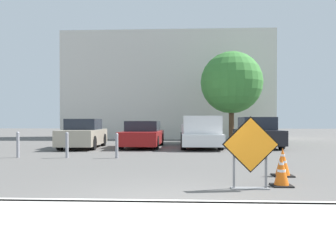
{
  "coord_description": "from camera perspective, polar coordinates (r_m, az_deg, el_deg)",
  "views": [
    {
      "loc": [
        0.26,
        -4.9,
        1.34
      ],
      "look_at": [
        -0.32,
        7.66,
        1.17
      ],
      "focal_mm": 35.0,
      "sensor_mm": 36.0,
      "label": 1
    }
  ],
  "objects": [
    {
      "name": "parked_car_second",
      "position": [
        17.15,
        -4.39,
        -1.56
      ],
      "size": [
        1.96,
        4.58,
        1.37
      ],
      "rotation": [
        0.0,
        0.0,
        3.12
      ],
      "color": "maroon",
      "rests_on": "ground_plane"
    },
    {
      "name": "traffic_cone_second",
      "position": [
        8.55,
        19.34,
        -5.99
      ],
      "size": [
        0.47,
        0.47,
        0.69
      ],
      "color": "black",
      "rests_on": "ground_plane"
    },
    {
      "name": "bollard_second",
      "position": [
        12.63,
        -17.18,
        -3.05
      ],
      "size": [
        0.12,
        0.12,
        0.95
      ],
      "color": "gray",
      "rests_on": "ground_plane"
    },
    {
      "name": "parked_car_third",
      "position": [
        17.62,
        15.26,
        -1.27
      ],
      "size": [
        1.96,
        4.04,
        1.57
      ],
      "rotation": [
        0.0,
        0.0,
        3.15
      ],
      "color": "black",
      "rests_on": "ground_plane"
    },
    {
      "name": "sidewalk_strip",
      "position": [
        3.86,
        -1.43,
        -18.37
      ],
      "size": [
        23.07,
        2.52,
        0.14
      ],
      "color": "beige",
      "rests_on": "ground_plane"
    },
    {
      "name": "road_closed_sign",
      "position": [
        6.67,
        14.16,
        -4.14
      ],
      "size": [
        1.11,
        0.2,
        1.44
      ],
      "color": "black",
      "rests_on": "ground_plane"
    },
    {
      "name": "parked_car_nearest",
      "position": [
        17.22,
        -14.51,
        -1.42
      ],
      "size": [
        1.97,
        4.38,
        1.47
      ],
      "rotation": [
        0.0,
        0.0,
        3.2
      ],
      "color": "#A39984",
      "rests_on": "ground_plane"
    },
    {
      "name": "pickup_truck",
      "position": [
        16.69,
        5.66,
        -1.35
      ],
      "size": [
        2.03,
        5.29,
        1.6
      ],
      "rotation": [
        0.0,
        0.0,
        3.15
      ],
      "color": "silver",
      "rests_on": "ground_plane"
    },
    {
      "name": "ground_plane",
      "position": [
        14.96,
        1.63,
        -4.36
      ],
      "size": [
        96.0,
        96.0,
        0.0
      ],
      "primitive_type": "plane",
      "color": "#565451"
    },
    {
      "name": "building_facade_backdrop",
      "position": [
        27.2,
        0.03,
        6.68
      ],
      "size": [
        16.31,
        5.0,
        8.28
      ],
      "color": "beige",
      "rests_on": "ground_plane"
    },
    {
      "name": "street_tree_behind_lot",
      "position": [
        21.01,
        11.0,
        7.41
      ],
      "size": [
        3.85,
        3.85,
        5.71
      ],
      "color": "#513823",
      "rests_on": "ground_plane"
    },
    {
      "name": "curb_lip",
      "position": [
        5.07,
        -0.39,
        -13.71
      ],
      "size": [
        23.07,
        0.2,
        0.14
      ],
      "color": "beige",
      "rests_on": "ground_plane"
    },
    {
      "name": "bollard_third",
      "position": [
        13.37,
        -24.68,
        -2.85
      ],
      "size": [
        0.12,
        0.12,
        0.97
      ],
      "color": "gray",
      "rests_on": "ground_plane"
    },
    {
      "name": "bollard_nearest",
      "position": [
        12.13,
        -8.91,
        -3.26
      ],
      "size": [
        0.12,
        0.12,
        0.92
      ],
      "color": "gray",
      "rests_on": "ground_plane"
    },
    {
      "name": "traffic_cone_nearest",
      "position": [
        7.23,
        19.16,
        -7.46
      ],
      "size": [
        0.41,
        0.41,
        0.63
      ],
      "color": "black",
      "rests_on": "ground_plane"
    }
  ]
}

